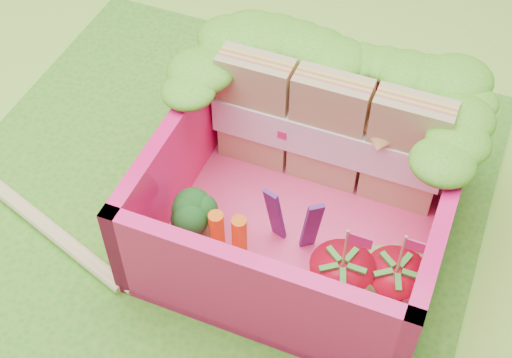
{
  "coord_description": "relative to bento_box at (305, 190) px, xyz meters",
  "views": [
    {
      "loc": [
        1.05,
        -2.01,
        2.79
      ],
      "look_at": [
        0.24,
        -0.01,
        0.28
      ],
      "focal_mm": 50.0,
      "sensor_mm": 36.0,
      "label": 1
    }
  ],
  "objects": [
    {
      "name": "bento_floor",
      "position": [
        -0.0,
        -0.0,
        -0.25
      ],
      "size": [
        1.3,
        1.3,
        0.05
      ],
      "primitive_type": "cube",
      "color": "#F43E78",
      "rests_on": "placemat"
    },
    {
      "name": "snap_peas",
      "position": [
        0.38,
        -0.25,
        -0.2
      ],
      "size": [
        0.62,
        0.6,
        0.05
      ],
      "color": "#5EA734",
      "rests_on": "bento_floor"
    },
    {
      "name": "lettuce_ruffle",
      "position": [
        -0.0,
        0.48,
        0.33
      ],
      "size": [
        1.43,
        0.77,
        0.11
      ],
      "color": "#38901A",
      "rests_on": "bento_box"
    },
    {
      "name": "strawberry_right",
      "position": [
        0.5,
        -0.29,
        -0.09
      ],
      "size": [
        0.26,
        0.26,
        0.5
      ],
      "color": "red",
      "rests_on": "bento_floor"
    },
    {
      "name": "carrot_sticks",
      "position": [
        -0.26,
        -0.3,
        -0.1
      ],
      "size": [
        0.16,
        0.11,
        0.27
      ],
      "color": "orange",
      "rests_on": "bento_floor"
    },
    {
      "name": "sandwich_stack",
      "position": [
        0.01,
        0.32,
        0.08
      ],
      "size": [
        1.13,
        0.18,
        0.62
      ],
      "color": "tan",
      "rests_on": "bento_floor"
    },
    {
      "name": "purple_wedges",
      "position": [
        0.0,
        -0.15,
        -0.04
      ],
      "size": [
        0.24,
        0.06,
        0.38
      ],
      "color": "#471B5E",
      "rests_on": "bento_floor"
    },
    {
      "name": "ground",
      "position": [
        -0.48,
        0.01,
        -0.31
      ],
      "size": [
        14.0,
        14.0,
        0.0
      ],
      "primitive_type": "plane",
      "color": "#A1DE3E",
      "rests_on": "ground"
    },
    {
      "name": "placemat",
      "position": [
        -0.48,
        0.01,
        -0.29
      ],
      "size": [
        2.6,
        2.6,
        0.03
      ],
      "primitive_type": "cube",
      "color": "#419822",
      "rests_on": "ground"
    },
    {
      "name": "strawberry_left",
      "position": [
        0.29,
        -0.36,
        -0.08
      ],
      "size": [
        0.27,
        0.27,
        0.51
      ],
      "color": "red",
      "rests_on": "bento_floor"
    },
    {
      "name": "bento_box",
      "position": [
        0.0,
        0.0,
        0.0
      ],
      "size": [
        1.3,
        1.3,
        0.55
      ],
      "color": "#FF156B",
      "rests_on": "placemat"
    },
    {
      "name": "broccoli",
      "position": [
        -0.43,
        -0.26,
        -0.04
      ],
      "size": [
        0.32,
        0.32,
        0.26
      ],
      "color": "#618E45",
      "rests_on": "bento_floor"
    }
  ]
}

